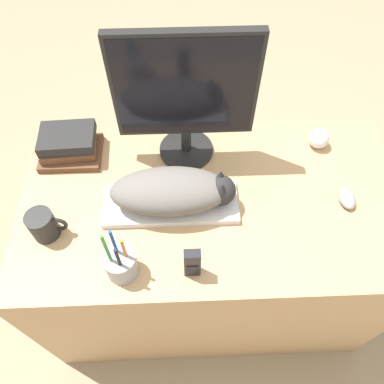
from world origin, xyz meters
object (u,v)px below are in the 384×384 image
Objects in this scene: baseball at (319,138)px; book_stack at (69,146)px; cat at (176,191)px; phone at (192,263)px; coffee_mug at (44,225)px; monitor at (185,94)px; pen_cup at (121,264)px; keyboard at (171,204)px; computer_mouse at (347,198)px.

baseball is 0.34× the size of book_stack.
cat is 5.37× the size of baseball.
phone is 0.57× the size of book_stack.
cat reaches higher than coffee_mug.
baseball is at bearing 1.46° from monitor.
pen_cup reaches higher than book_stack.
cat is 1.84× the size of book_stack.
baseball is at bearing 0.54° from book_stack.
phone is at bearing -75.43° from keyboard.
phone reaches higher than computer_mouse.
phone is at bearing -134.94° from baseball.
baseball reaches higher than computer_mouse.
monitor is 6.50× the size of baseball.
book_stack is at bearing -179.46° from baseball.
coffee_mug is at bearing 161.72° from phone.
cat is at bearing 54.25° from pen_cup.
coffee_mug is at bearing -175.12° from computer_mouse.
book_stack is (-0.41, 0.00, -0.22)m from monitor.
monitor is at bearing 36.02° from coffee_mug.
baseball is (0.68, 0.47, -0.01)m from pen_cup.
book_stack reaches higher than computer_mouse.
cat reaches higher than book_stack.
keyboard is 0.25m from phone.
coffee_mug is 0.54× the size of book_stack.
coffee_mug is 0.95× the size of phone.
coffee_mug is 1.58× the size of baseball.
baseball reaches higher than keyboard.
cat is 0.28m from pen_cup.
computer_mouse is 0.75m from pen_cup.
phone is at bearing -156.17° from computer_mouse.
book_stack is (-0.94, 0.24, 0.03)m from computer_mouse.
computer_mouse is at bearing 23.83° from phone.
pen_cup reaches higher than baseball.
cat is (0.02, -0.00, 0.07)m from keyboard.
coffee_mug is (-0.44, -0.32, -0.22)m from monitor.
book_stack is at bearing 147.67° from cat.
pen_cup reaches higher than coffee_mug.
cat is 3.40× the size of coffee_mug.
book_stack is at bearing 85.28° from coffee_mug.
phone is at bearing -48.46° from book_stack.
coffee_mug reaches higher than keyboard.
monitor is 0.59m from coffee_mug.
pen_cup is at bearing -122.50° from keyboard.
keyboard is 0.58m from computer_mouse.
baseball is 0.68m from phone.
book_stack is (0.03, 0.33, -0.00)m from coffee_mug.
keyboard is 5.94× the size of baseball.
computer_mouse is at bearing 4.88° from coffee_mug.
phone is at bearing -89.60° from monitor.
pen_cup is at bearing -29.23° from coffee_mug.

